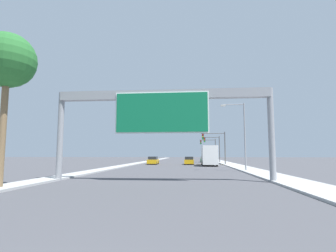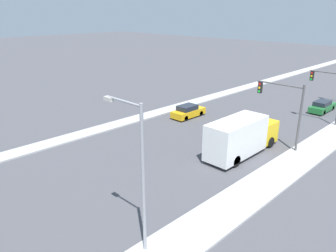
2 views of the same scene
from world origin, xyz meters
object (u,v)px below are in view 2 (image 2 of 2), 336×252
object	(u,v)px
car_mid_right	(322,106)
traffic_light_near_intersection	(286,104)
car_near_center	(239,125)
traffic_light_mid_block	(330,89)
car_far_right	(188,111)
truck_box_primary	(241,136)
street_lamp_right	(138,166)

from	to	relation	value
car_mid_right	traffic_light_near_intersection	distance (m)	15.13
traffic_light_near_intersection	car_near_center	bearing A→B (deg)	169.35
car_near_center	traffic_light_mid_block	size ratio (longest dim) A/B	0.76
car_far_right	car_near_center	world-z (taller)	car_far_right
car_far_right	truck_box_primary	world-z (taller)	truck_box_primary
traffic_light_near_intersection	street_lamp_right	distance (m)	18.26
car_mid_right	traffic_light_near_intersection	world-z (taller)	traffic_light_near_intersection
truck_box_primary	street_lamp_right	bearing A→B (deg)	-78.20
car_far_right	truck_box_primary	distance (m)	11.61
car_near_center	traffic_light_mid_block	world-z (taller)	traffic_light_mid_block
car_far_right	traffic_light_mid_block	world-z (taller)	traffic_light_mid_block
car_near_center	car_mid_right	xyz separation A→B (m)	(3.50, 13.61, -0.04)
car_near_center	traffic_light_near_intersection	bearing A→B (deg)	-10.65
car_near_center	truck_box_primary	world-z (taller)	truck_box_primary
car_far_right	traffic_light_mid_block	xyz separation A→B (m)	(12.59, 9.15, 3.33)
traffic_light_mid_block	street_lamp_right	xyz separation A→B (m)	(0.88, -28.21, 0.85)
traffic_light_mid_block	car_far_right	bearing A→B (deg)	-144.00
traffic_light_near_intersection	street_lamp_right	world-z (taller)	street_lamp_right
car_mid_right	street_lamp_right	bearing A→B (deg)	-84.83
car_mid_right	street_lamp_right	distance (m)	33.22
car_near_center	street_lamp_right	size ratio (longest dim) A/B	0.56
car_far_right	car_mid_right	xyz separation A→B (m)	(10.50, 13.75, -0.05)
truck_box_primary	car_far_right	bearing A→B (deg)	155.20
car_far_right	car_mid_right	bearing A→B (deg)	52.64
car_near_center	traffic_light_near_intersection	distance (m)	6.42
car_mid_right	traffic_light_near_intersection	xyz separation A→B (m)	(1.81, -14.61, 3.52)
car_far_right	truck_box_primary	bearing A→B (deg)	-24.80
traffic_light_mid_block	street_lamp_right	distance (m)	28.23
traffic_light_near_intersection	car_mid_right	bearing A→B (deg)	97.05
street_lamp_right	traffic_light_near_intersection	bearing A→B (deg)	93.65
traffic_light_near_intersection	street_lamp_right	xyz separation A→B (m)	(1.16, -18.21, 0.70)
car_mid_right	truck_box_primary	distance (m)	18.64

